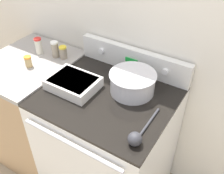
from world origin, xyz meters
The scene contains 11 objects.
kitchen_wall centered at (0.00, 0.73, 1.25)m, with size 8.00×0.05×2.50m.
stove_range centered at (0.00, 0.35, 0.47)m, with size 0.79×0.73×0.94m.
control_panel centered at (0.00, 0.67, 1.02)m, with size 0.79×0.07×0.16m.
side_counter centered at (-0.69, 0.35, 0.47)m, with size 0.58×0.70×0.95m.
mixing_bowl centered at (0.11, 0.46, 1.01)m, with size 0.29×0.29×0.13m.
casserole_dish centered at (-0.22, 0.30, 0.97)m, with size 0.30×0.23×0.07m.
ladle centered at (0.31, 0.12, 0.97)m, with size 0.07×0.32×0.07m.
spice_jar_yellow_cap centered at (-0.49, 0.52, 1.00)m, with size 0.05×0.05×0.09m.
spice_jar_white_cap centered at (-0.55, 0.51, 1.01)m, with size 0.05×0.05×0.12m.
spice_jar_orange_cap centered at (-0.62, 0.31, 0.99)m, with size 0.05×0.05×0.08m.
spice_jar_red_cap centered at (-0.68, 0.48, 1.01)m, with size 0.05×0.05×0.13m.
Camera 1 is at (0.67, -0.67, 1.95)m, focal length 42.00 mm.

